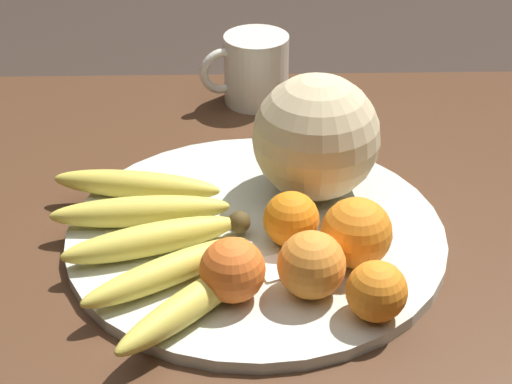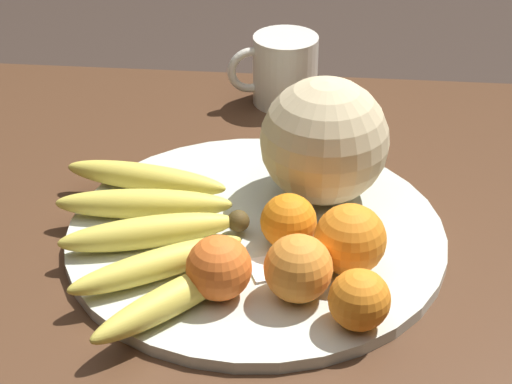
{
  "view_description": "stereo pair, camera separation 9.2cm",
  "coord_description": "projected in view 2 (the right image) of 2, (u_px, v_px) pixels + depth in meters",
  "views": [
    {
      "loc": [
        0.01,
        -0.74,
        1.3
      ],
      "look_at": [
        0.03,
        0.04,
        0.81
      ],
      "focal_mm": 60.0,
      "sensor_mm": 36.0,
      "label": 1
    },
    {
      "loc": [
        0.1,
        -0.73,
        1.3
      ],
      "look_at": [
        0.03,
        0.04,
        0.81
      ],
      "focal_mm": 60.0,
      "sensor_mm": 36.0,
      "label": 2
    }
  ],
  "objects": [
    {
      "name": "fruit_bowl",
      "position": [
        256.0,
        235.0,
        0.95
      ],
      "size": [
        0.42,
        0.42,
        0.01
      ],
      "color": "beige",
      "rests_on": "kitchen_table"
    },
    {
      "name": "kitchen_table",
      "position": [
        230.0,
        321.0,
        0.97
      ],
      "size": [
        1.64,
        0.96,
        0.74
      ],
      "color": "#4C301E",
      "rests_on": "ground_plane"
    },
    {
      "name": "produce_tag",
      "position": [
        296.0,
        264.0,
        0.89
      ],
      "size": [
        0.11,
        0.07,
        0.0
      ],
      "rotation": [
        0.0,
        0.0,
        0.37
      ],
      "color": "white",
      "rests_on": "fruit_bowl"
    },
    {
      "name": "orange_mid_center",
      "position": [
        350.0,
        240.0,
        0.87
      ],
      "size": [
        0.07,
        0.07,
        0.07
      ],
      "color": "orange",
      "rests_on": "fruit_bowl"
    },
    {
      "name": "orange_front_left",
      "position": [
        298.0,
        268.0,
        0.83
      ],
      "size": [
        0.07,
        0.07,
        0.07
      ],
      "color": "orange",
      "rests_on": "fruit_bowl"
    },
    {
      "name": "melon",
      "position": [
        324.0,
        141.0,
        0.97
      ],
      "size": [
        0.15,
        0.15,
        0.15
      ],
      "color": "beige",
      "rests_on": "fruit_bowl"
    },
    {
      "name": "ceramic_mug",
      "position": [
        283.0,
        70.0,
        1.22
      ],
      "size": [
        0.13,
        0.09,
        0.1
      ],
      "rotation": [
        0.0,
        0.0,
        3.47
      ],
      "color": "beige",
      "rests_on": "kitchen_table"
    },
    {
      "name": "orange_back_right",
      "position": [
        359.0,
        300.0,
        0.8
      ],
      "size": [
        0.06,
        0.06,
        0.06
      ],
      "color": "orange",
      "rests_on": "fruit_bowl"
    },
    {
      "name": "banana_bunch",
      "position": [
        154.0,
        230.0,
        0.92
      ],
      "size": [
        0.25,
        0.33,
        0.03
      ],
      "rotation": [
        0.0,
        0.0,
        3.47
      ],
      "color": "#473819",
      "rests_on": "fruit_bowl"
    },
    {
      "name": "orange_back_left",
      "position": [
        223.0,
        268.0,
        0.84
      ],
      "size": [
        0.07,
        0.07,
        0.07
      ],
      "color": "orange",
      "rests_on": "fruit_bowl"
    },
    {
      "name": "orange_front_right",
      "position": [
        289.0,
        222.0,
        0.91
      ],
      "size": [
        0.06,
        0.06,
        0.06
      ],
      "color": "orange",
      "rests_on": "fruit_bowl"
    }
  ]
}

